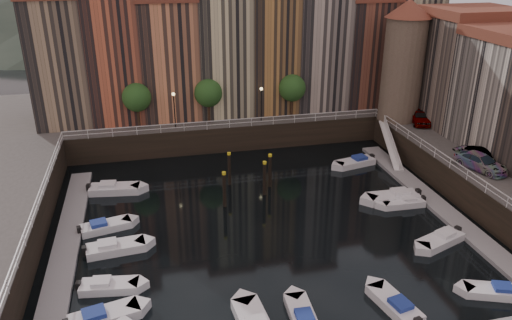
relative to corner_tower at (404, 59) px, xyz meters
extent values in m
plane|color=black|center=(-20.00, -14.50, -10.19)|extent=(200.00, 200.00, 0.00)
cube|color=black|center=(-20.00, 11.50, -8.69)|extent=(80.00, 20.00, 3.00)
cube|color=gray|center=(-36.20, -15.50, -10.02)|extent=(2.00, 28.00, 0.35)
cube|color=gray|center=(-3.80, -15.50, -10.02)|extent=(2.00, 28.00, 0.35)
cone|color=#2D382D|center=(-50.00, 95.50, -3.19)|extent=(80.00, 80.00, 14.00)
cone|color=#2D382D|center=(20.00, 95.50, -4.19)|extent=(70.00, 70.00, 12.00)
cube|color=#91785C|center=(-38.00, 9.00, -0.19)|extent=(6.00, 10.00, 14.00)
cube|color=#BB5A3B|center=(-32.10, 9.00, 0.81)|extent=(5.80, 10.00, 16.00)
cube|color=#D38256|center=(-25.95, 9.00, -0.44)|extent=(6.50, 10.00, 13.50)
cube|color=beige|center=(-19.60, 9.00, 0.31)|extent=(6.20, 10.00, 15.00)
cube|color=#A6753D|center=(-13.70, 9.00, 0.06)|extent=(5.60, 10.00, 14.50)
cube|color=#A7988B|center=(-7.70, 9.00, 1.06)|extent=(6.40, 10.00, 16.50)
cube|color=brown|center=(-1.50, 9.00, -0.69)|extent=(6.00, 10.00, 13.00)
cube|color=#BAAE88|center=(4.45, 9.00, 0.56)|extent=(5.90, 10.00, 15.50)
cube|color=#736457|center=(6.50, -2.50, -1.19)|extent=(9.00, 8.00, 12.00)
cube|color=brown|center=(6.50, -2.50, 5.31)|extent=(9.30, 8.30, 1.00)
cylinder|color=#6B5B4C|center=(0.00, 0.00, -1.19)|extent=(4.60, 4.60, 12.00)
cone|color=brown|center=(0.00, 0.00, 5.61)|extent=(5.20, 5.20, 2.00)
cylinder|color=black|center=(-30.00, 3.70, -5.99)|extent=(0.30, 0.30, 2.40)
sphere|color=#1E4719|center=(-30.00, 3.70, -3.59)|extent=(3.20, 3.20, 3.20)
cylinder|color=black|center=(-22.00, 3.70, -5.99)|extent=(0.30, 0.30, 2.40)
sphere|color=#1E4719|center=(-22.00, 3.70, -3.59)|extent=(3.20, 3.20, 3.20)
cylinder|color=black|center=(-12.00, 3.70, -5.99)|extent=(0.30, 0.30, 2.40)
sphere|color=#1E4719|center=(-12.00, 3.70, -3.59)|extent=(3.20, 3.20, 3.20)
cylinder|color=black|center=(-26.00, 2.70, -5.19)|extent=(0.12, 0.12, 4.00)
sphere|color=#FFD88C|center=(-26.00, 2.70, -3.19)|extent=(0.36, 0.36, 0.36)
cylinder|color=black|center=(-16.00, 2.70, -5.19)|extent=(0.12, 0.12, 4.00)
sphere|color=#FFD88C|center=(-16.00, 2.70, -3.19)|extent=(0.36, 0.36, 0.36)
cube|color=white|center=(-20.00, 1.50, -6.24)|extent=(36.00, 0.08, 0.08)
cube|color=white|center=(-20.00, 1.50, -6.69)|extent=(36.00, 0.06, 0.06)
cube|color=white|center=(-2.00, -15.50, -6.24)|extent=(0.08, 34.00, 0.08)
cube|color=white|center=(-2.00, -15.50, -6.69)|extent=(0.06, 34.00, 0.06)
cube|color=white|center=(-38.00, -15.50, -6.24)|extent=(0.08, 34.00, 0.08)
cube|color=white|center=(-38.00, -15.50, -6.69)|extent=(0.06, 34.00, 0.06)
cube|color=white|center=(-2.90, -4.50, -8.44)|extent=(2.78, 8.26, 2.81)
cube|color=white|center=(-2.90, -4.50, -7.94)|extent=(1.93, 8.32, 3.65)
cylinder|color=black|center=(-22.80, -11.35, -8.69)|extent=(0.32, 0.32, 3.60)
cylinder|color=gold|center=(-22.80, -11.35, -6.84)|extent=(0.36, 0.36, 0.25)
cylinder|color=black|center=(-21.55, -6.93, -8.69)|extent=(0.32, 0.32, 3.60)
cylinder|color=gold|center=(-21.55, -6.93, -6.84)|extent=(0.36, 0.36, 0.25)
cylinder|color=black|center=(-18.68, -9.87, -8.69)|extent=(0.32, 0.32, 3.60)
cylinder|color=gold|center=(-18.68, -9.87, -6.84)|extent=(0.36, 0.36, 0.25)
cylinder|color=black|center=(-17.74, -8.24, -8.69)|extent=(0.32, 0.32, 3.60)
cylinder|color=gold|center=(-17.74, -8.24, -6.84)|extent=(0.36, 0.36, 0.25)
cube|color=silver|center=(-32.82, -24.73, -9.89)|extent=(4.66, 2.66, 0.75)
cube|color=navy|center=(-33.41, -24.87, -9.45)|extent=(1.63, 1.49, 0.50)
cube|color=silver|center=(-32.63, -21.56, -9.92)|extent=(4.14, 2.07, 0.68)
cube|color=silver|center=(-33.17, -21.48, -9.52)|extent=(1.40, 1.25, 0.45)
cube|color=black|center=(-34.69, -21.27, -9.70)|extent=(0.37, 0.49, 0.63)
cube|color=silver|center=(-32.33, -16.74, -9.89)|extent=(4.60, 2.15, 0.76)
cube|color=silver|center=(-32.94, -16.80, -9.44)|extent=(1.53, 1.35, 0.51)
cube|color=black|center=(-34.65, -16.97, -9.64)|extent=(0.40, 0.54, 0.71)
cube|color=silver|center=(-33.25, -13.16, -9.91)|extent=(4.35, 2.48, 0.70)
cube|color=navy|center=(-33.80, -13.29, -9.50)|extent=(1.53, 1.39, 0.47)
cube|color=black|center=(-35.34, -13.66, -9.68)|extent=(0.42, 0.53, 0.65)
cube|color=silver|center=(-32.72, -6.16, -9.87)|extent=(4.90, 2.43, 0.80)
cube|color=silver|center=(-33.36, -6.08, -9.39)|extent=(1.65, 1.47, 0.53)
cube|color=black|center=(-35.16, -5.84, -9.61)|extent=(0.44, 0.58, 0.75)
cube|color=silver|center=(-7.00, -28.02, -9.93)|extent=(4.13, 2.75, 0.66)
cube|color=navy|center=(-6.50, -28.20, -9.54)|extent=(1.52, 1.41, 0.44)
cube|color=silver|center=(-7.04, -21.45, -9.90)|extent=(4.55, 3.02, 0.72)
cube|color=silver|center=(-6.50, -21.25, -9.47)|extent=(1.67, 1.56, 0.48)
cube|color=black|center=(-4.97, -20.68, -9.66)|extent=(0.48, 0.57, 0.67)
cube|color=silver|center=(-6.84, -14.93, -9.93)|extent=(3.96, 1.62, 0.67)
cube|color=silver|center=(-6.31, -14.95, -9.53)|extent=(1.28, 1.10, 0.45)
cube|color=black|center=(-4.80, -14.99, -9.70)|extent=(0.32, 0.45, 0.62)
cube|color=silver|center=(-7.26, -13.87, -9.87)|extent=(4.85, 2.00, 0.82)
cube|color=silver|center=(-6.60, -13.89, -9.38)|extent=(1.56, 1.35, 0.54)
cube|color=black|center=(-4.75, -13.95, -9.59)|extent=(0.40, 0.56, 0.76)
cube|color=silver|center=(-7.41, -5.32, -9.89)|extent=(4.66, 2.63, 0.75)
cube|color=navy|center=(-6.83, -5.18, -9.45)|extent=(1.63, 1.48, 0.50)
cube|color=black|center=(-5.17, -4.81, -9.65)|extent=(0.45, 0.56, 0.70)
cube|color=silver|center=(-20.53, -27.40, -9.92)|extent=(1.71, 4.03, 0.68)
cube|color=navy|center=(-20.55, -27.94, -9.52)|extent=(1.14, 1.31, 0.45)
cube|color=silver|center=(-14.27, -27.72, -9.91)|extent=(2.45, 4.44, 0.72)
cube|color=navy|center=(-14.15, -28.28, -9.48)|extent=(1.40, 1.54, 0.48)
imported|color=gray|center=(1.72, -2.14, -6.39)|extent=(3.28, 5.06, 1.60)
imported|color=gray|center=(1.40, -13.79, -6.54)|extent=(2.11, 4.17, 1.31)
imported|color=gray|center=(0.40, -15.25, -6.46)|extent=(3.62, 5.47, 1.47)
camera|label=1|loc=(-29.07, -51.44, 11.81)|focal=35.00mm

